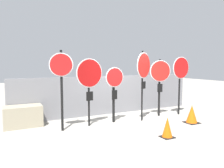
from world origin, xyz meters
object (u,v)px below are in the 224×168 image
at_px(traffic_cone_0, 167,128).
at_px(stop_sign_3, 144,70).
at_px(stop_sign_4, 160,77).
at_px(storage_crate, 23,116).
at_px(stop_sign_0, 61,75).
at_px(stop_sign_1, 89,78).
at_px(stop_sign_2, 114,85).
at_px(stop_sign_5, 181,72).
at_px(traffic_cone_1, 192,114).

bearing_deg(traffic_cone_0, stop_sign_3, 76.51).
distance_m(stop_sign_4, storage_crate, 5.20).
bearing_deg(storage_crate, stop_sign_4, -9.69).
height_order(stop_sign_0, stop_sign_1, stop_sign_0).
distance_m(stop_sign_2, traffic_cone_0, 2.42).
xyz_separation_m(stop_sign_3, stop_sign_4, (1.01, 0.33, -0.31)).
distance_m(stop_sign_0, storage_crate, 2.04).
xyz_separation_m(stop_sign_2, stop_sign_5, (2.96, -0.13, 0.40)).
height_order(traffic_cone_1, storage_crate, storage_crate).
height_order(stop_sign_0, stop_sign_4, stop_sign_0).
relative_size(stop_sign_1, stop_sign_5, 0.95).
distance_m(stop_sign_3, stop_sign_5, 1.94).
height_order(stop_sign_3, traffic_cone_1, stop_sign_3).
bearing_deg(storage_crate, stop_sign_0, -45.62).
distance_m(stop_sign_1, stop_sign_3, 2.01).
bearing_deg(storage_crate, stop_sign_3, -16.53).
relative_size(stop_sign_3, storage_crate, 2.12).
relative_size(stop_sign_1, traffic_cone_0, 3.90).
height_order(stop_sign_4, storage_crate, stop_sign_4).
bearing_deg(traffic_cone_1, traffic_cone_0, -155.99).
height_order(stop_sign_2, storage_crate, stop_sign_2).
xyz_separation_m(stop_sign_4, stop_sign_5, (0.91, -0.17, 0.17)).
height_order(stop_sign_0, storage_crate, stop_sign_0).
bearing_deg(stop_sign_1, stop_sign_4, -7.32).
bearing_deg(traffic_cone_0, storage_crate, 139.79).
bearing_deg(stop_sign_0, stop_sign_1, 22.35).
bearing_deg(stop_sign_5, stop_sign_4, 165.11).
bearing_deg(stop_sign_1, traffic_cone_1, -29.51).
xyz_separation_m(stop_sign_1, stop_sign_3, (1.98, -0.23, 0.24)).
xyz_separation_m(stop_sign_0, stop_sign_5, (4.86, 0.04, -0.01)).
xyz_separation_m(stop_sign_2, stop_sign_4, (2.05, 0.04, 0.23)).
xyz_separation_m(traffic_cone_0, storage_crate, (-3.54, 2.99, 0.06)).
bearing_deg(stop_sign_5, traffic_cone_0, -144.36).
relative_size(stop_sign_4, stop_sign_5, 0.96).
xyz_separation_m(stop_sign_2, traffic_cone_0, (0.60, -2.10, -1.04)).
xyz_separation_m(stop_sign_5, storage_crate, (-5.90, 1.03, -1.38)).
bearing_deg(stop_sign_3, storage_crate, 136.94).
distance_m(stop_sign_0, traffic_cone_0, 3.47).
height_order(stop_sign_1, stop_sign_2, stop_sign_1).
bearing_deg(stop_sign_2, storage_crate, 159.98).
distance_m(stop_sign_2, stop_sign_5, 2.99).
bearing_deg(stop_sign_3, traffic_cone_0, -130.02).
height_order(stop_sign_3, storage_crate, stop_sign_3).
distance_m(stop_sign_3, storage_crate, 4.41).
distance_m(stop_sign_0, stop_sign_1, 0.97).
distance_m(traffic_cone_0, storage_crate, 4.63).
relative_size(stop_sign_0, storage_crate, 2.08).
bearing_deg(stop_sign_0, stop_sign_4, 18.31).
xyz_separation_m(stop_sign_4, storage_crate, (-4.99, 0.85, -1.21)).
height_order(stop_sign_0, stop_sign_2, stop_sign_0).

